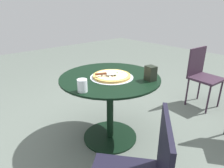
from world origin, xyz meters
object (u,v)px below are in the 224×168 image
Objects in this scene: napkin_dispenser at (151,73)px; pizza_on_tray at (112,76)px; patio_chair_near at (202,73)px; pizza_server at (106,74)px; patio_table at (110,96)px.

pizza_on_tray is at bearing -134.92° from napkin_dispenser.
pizza_on_tray is 0.37m from napkin_dispenser.
patio_chair_near is (1.28, 0.07, -0.30)m from napkin_dispenser.
napkin_dispenser is (0.21, -0.30, 0.06)m from pizza_on_tray.
pizza_server is 0.41m from napkin_dispenser.
napkin_dispenser reaches higher than pizza_on_tray.
patio_table is 0.48m from napkin_dispenser.
pizza_on_tray is 0.08m from pizza_server.
patio_chair_near reaches higher than pizza_on_tray.
patio_table is 1.51m from patio_chair_near.
patio_chair_near is at bearing -8.63° from pizza_server.
patio_table is at bearing 19.29° from pizza_server.
pizza_on_tray reaches higher than patio_table.
napkin_dispenser reaches higher than pizza_server.
pizza_on_tray is at bearing 171.14° from patio_chair_near.
pizza_on_tray is at bearing -82.13° from patio_table.
pizza_server is 0.26× the size of patio_chair_near.
napkin_dispenser is (0.28, -0.31, 0.02)m from pizza_server.
napkin_dispenser is 0.17× the size of patio_chair_near.
pizza_server is (-0.07, -0.02, 0.26)m from patio_table.
patio_chair_near is (1.49, -0.26, -0.02)m from patio_table.
napkin_dispenser reaches higher than patio_chair_near.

